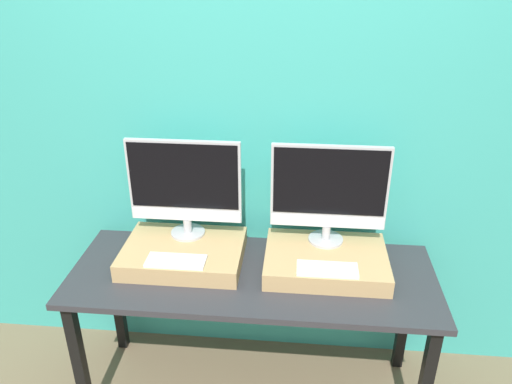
# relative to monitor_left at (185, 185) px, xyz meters

# --- Properties ---
(wall_back) EXTENTS (8.00, 0.04, 2.60)m
(wall_back) POSITION_rel_monitor_left_xyz_m (0.33, 0.20, 0.21)
(wall_back) COLOR teal
(wall_back) RESTS_ON ground_plane
(workbench) EXTENTS (1.68, 0.62, 0.74)m
(workbench) POSITION_rel_monitor_left_xyz_m (0.33, -0.18, -0.43)
(workbench) COLOR #2D2D33
(workbench) RESTS_ON ground_plane
(wooden_riser_left) EXTENTS (0.56, 0.41, 0.08)m
(wooden_riser_left) POSITION_rel_monitor_left_xyz_m (-0.00, -0.11, -0.31)
(wooden_riser_left) COLOR tan
(wooden_riser_left) RESTS_ON workbench
(monitor_left) EXTENTS (0.53, 0.16, 0.48)m
(monitor_left) POSITION_rel_monitor_left_xyz_m (0.00, 0.00, 0.00)
(monitor_left) COLOR #B2B2B7
(monitor_left) RESTS_ON wooden_riser_left
(keyboard_left) EXTENTS (0.26, 0.11, 0.01)m
(keyboard_left) POSITION_rel_monitor_left_xyz_m (-0.00, -0.25, -0.26)
(keyboard_left) COLOR silver
(keyboard_left) RESTS_ON wooden_riser_left
(wooden_riser_right) EXTENTS (0.56, 0.41, 0.08)m
(wooden_riser_right) POSITION_rel_monitor_left_xyz_m (0.67, -0.11, -0.31)
(wooden_riser_right) COLOR tan
(wooden_riser_right) RESTS_ON workbench
(monitor_right) EXTENTS (0.53, 0.16, 0.48)m
(monitor_right) POSITION_rel_monitor_left_xyz_m (0.67, 0.00, 0.00)
(monitor_right) COLOR #B2B2B7
(monitor_right) RESTS_ON wooden_riser_right
(keyboard_right) EXTENTS (0.26, 0.11, 0.01)m
(keyboard_right) POSITION_rel_monitor_left_xyz_m (0.67, -0.25, -0.26)
(keyboard_right) COLOR silver
(keyboard_right) RESTS_ON wooden_riser_right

